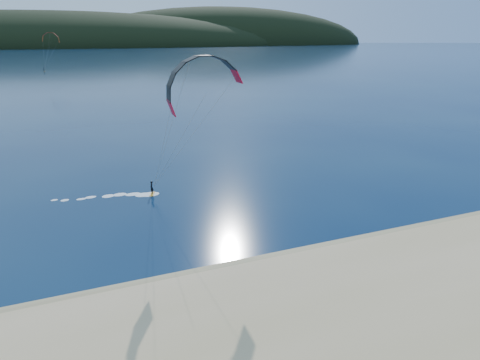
# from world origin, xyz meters

# --- Properties ---
(ground) EXTENTS (1800.00, 1800.00, 0.00)m
(ground) POSITION_xyz_m (0.00, 0.00, 0.00)
(ground) COLOR #081D3E
(ground) RESTS_ON ground
(wet_sand) EXTENTS (220.00, 2.50, 0.10)m
(wet_sand) POSITION_xyz_m (0.00, 4.50, 0.05)
(wet_sand) COLOR #967F57
(wet_sand) RESTS_ON ground
(headland) EXTENTS (1200.00, 310.00, 140.00)m
(headland) POSITION_xyz_m (0.63, 745.28, 0.00)
(headland) COLOR black
(headland) RESTS_ON ground
(kitesurfer_near) EXTENTS (19.78, 7.76, 14.50)m
(kitesurfer_near) POSITION_xyz_m (1.50, 17.11, 10.82)
(kitesurfer_near) COLOR orange
(kitesurfer_near) RESTS_ON ground
(kitesurfer_far) EXTENTS (9.68, 4.88, 16.46)m
(kitesurfer_far) POSITION_xyz_m (-23.41, 199.40, 14.16)
(kitesurfer_far) COLOR orange
(kitesurfer_far) RESTS_ON ground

